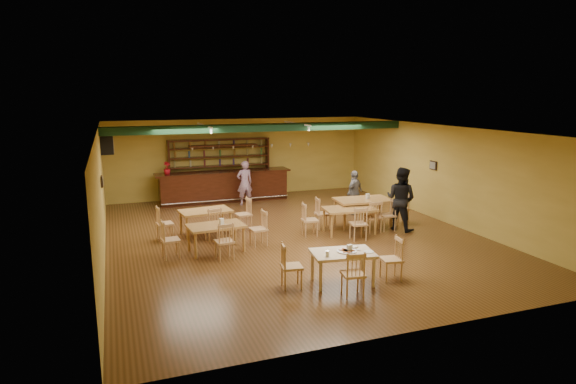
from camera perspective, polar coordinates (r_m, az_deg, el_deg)
name	(u,v)px	position (r m, az deg, el deg)	size (l,w,h in m)	color
floor	(293,236)	(13.88, 0.60, -5.14)	(12.00, 12.00, 0.00)	#4F3316
ceiling_beam	(263,128)	(16.00, -2.92, 7.51)	(10.00, 0.30, 0.25)	black
track_rail_left	(204,125)	(16.15, -9.73, 7.65)	(0.05, 2.50, 0.05)	silver
track_rail_right	(297,123)	(17.01, 1.03, 8.00)	(0.05, 2.50, 0.05)	silver
ac_unit	(107,145)	(16.74, -20.35, 5.21)	(0.34, 0.70, 0.48)	silver
picture_left	(102,182)	(13.65, -20.90, 1.15)	(0.04, 0.34, 0.28)	black
picture_right	(433,165)	(16.31, 16.58, 2.99)	(0.04, 0.34, 0.28)	black
bar_counter	(224,186)	(18.34, -7.48, 0.67)	(4.98, 0.85, 1.13)	black
back_bar_hutch	(220,169)	(18.85, -7.94, 2.72)	(3.85, 0.40, 2.28)	black
poinsettia	(167,168)	(17.90, -13.94, 2.72)	(0.25, 0.25, 0.45)	#B5101D
dining_table_a	(206,222)	(14.15, -9.57, -3.49)	(1.42, 0.85, 0.71)	#A6723B
dining_table_b	(363,212)	(15.03, 8.70, -2.35)	(1.66, 0.99, 0.83)	#A6723B
dining_table_c	(216,238)	(12.60, -8.37, -5.34)	(1.40, 0.84, 0.70)	#A6723B
dining_table_d	(349,220)	(14.20, 7.16, -3.31)	(1.47, 0.88, 0.73)	#A6723B
near_table	(342,268)	(10.50, 6.36, -8.76)	(1.30, 0.83, 0.69)	#D4B38E
pizza_tray	(347,251)	(10.42, 6.86, -6.86)	(0.40, 0.40, 0.01)	silver
parmesan_shaker	(327,254)	(10.08, 4.62, -7.18)	(0.07, 0.07, 0.11)	#EAE5C6
napkin_stack	(352,247)	(10.68, 7.53, -6.39)	(0.20, 0.15, 0.03)	white
pizza_server	(352,249)	(10.52, 7.43, -6.65)	(0.32, 0.09, 0.00)	silver
side_plate	(369,252)	(10.46, 9.37, -6.89)	(0.22, 0.22, 0.01)	white
patron_bar	(245,183)	(17.64, -5.08, 1.07)	(0.58, 0.38, 1.60)	#88479B
patron_right_a	(401,199)	(14.65, 13.01, -0.79)	(0.91, 0.71, 1.87)	black
patron_right_b	(355,192)	(16.39, 7.77, -0.04)	(0.86, 0.36, 1.46)	gray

